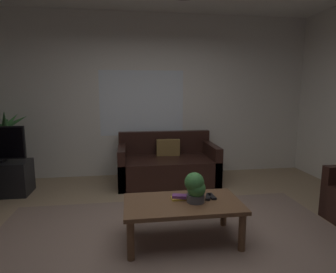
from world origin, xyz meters
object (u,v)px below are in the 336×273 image
at_px(coffee_table, 183,208).
at_px(book_on_table_1, 179,196).
at_px(couch_under_window, 167,166).
at_px(potted_plant_on_table, 195,187).
at_px(remote_on_table_1, 208,197).
at_px(potted_palm_corner, 4,148).
at_px(book_on_table_0, 179,198).
at_px(remote_on_table_0, 212,196).

distance_m(coffee_table, book_on_table_1, 0.12).
relative_size(couch_under_window, potted_plant_on_table, 5.28).
distance_m(couch_under_window, book_on_table_1, 1.85).
bearing_deg(couch_under_window, remote_on_table_1, -84.64).
xyz_separation_m(potted_plant_on_table, potted_palm_corner, (-2.65, 2.13, 0.03)).
bearing_deg(remote_on_table_1, book_on_table_1, -161.79).
height_order(potted_plant_on_table, potted_palm_corner, potted_palm_corner).
relative_size(book_on_table_1, remote_on_table_1, 0.92).
height_order(book_on_table_0, potted_palm_corner, potted_palm_corner).
xyz_separation_m(remote_on_table_0, potted_palm_corner, (-2.85, 2.04, 0.18)).
bearing_deg(coffee_table, potted_palm_corner, 140.10).
height_order(book_on_table_1, potted_palm_corner, potted_palm_corner).
xyz_separation_m(couch_under_window, potted_plant_on_table, (0.01, -1.92, 0.31)).
bearing_deg(book_on_table_0, potted_palm_corner, 140.86).
relative_size(couch_under_window, potted_palm_corner, 1.25).
height_order(remote_on_table_1, potted_plant_on_table, potted_plant_on_table).
xyz_separation_m(couch_under_window, remote_on_table_1, (0.17, -1.84, 0.16)).
xyz_separation_m(coffee_table, book_on_table_0, (-0.03, 0.08, 0.07)).
height_order(book_on_table_0, book_on_table_1, book_on_table_1).
xyz_separation_m(couch_under_window, remote_on_table_0, (0.22, -1.83, 0.16)).
relative_size(book_on_table_0, potted_palm_corner, 0.12).
bearing_deg(coffee_table, book_on_table_1, 106.67).
distance_m(coffee_table, potted_plant_on_table, 0.25).
height_order(coffee_table, remote_on_table_1, remote_on_table_1).
height_order(book_on_table_0, remote_on_table_0, remote_on_table_0).
xyz_separation_m(coffee_table, remote_on_table_1, (0.28, 0.06, 0.07)).
xyz_separation_m(book_on_table_0, remote_on_table_1, (0.31, -0.01, 0.00)).
height_order(couch_under_window, book_on_table_1, couch_under_window).
distance_m(remote_on_table_0, potted_palm_corner, 3.51).
height_order(book_on_table_0, potted_plant_on_table, potted_plant_on_table).
bearing_deg(remote_on_table_1, potted_palm_corner, 163.24).
bearing_deg(potted_palm_corner, potted_plant_on_table, -38.84).
bearing_deg(potted_plant_on_table, book_on_table_0, 146.65).
height_order(couch_under_window, remote_on_table_0, couch_under_window).
height_order(coffee_table, potted_plant_on_table, potted_plant_on_table).
distance_m(coffee_table, remote_on_table_1, 0.30).
bearing_deg(book_on_table_0, remote_on_table_0, -0.30).
bearing_deg(remote_on_table_0, couch_under_window, 93.20).
distance_m(couch_under_window, potted_palm_corner, 2.67).
xyz_separation_m(remote_on_table_1, potted_palm_corner, (-2.81, 2.05, 0.18)).
relative_size(couch_under_window, book_on_table_0, 10.26).
bearing_deg(remote_on_table_1, potted_plant_on_table, -132.72).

